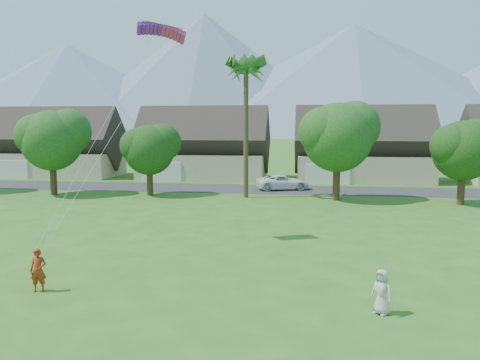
% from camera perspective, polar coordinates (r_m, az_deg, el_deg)
% --- Properties ---
extents(ground, '(500.00, 500.00, 0.00)m').
position_cam_1_polar(ground, '(14.98, -5.50, -19.28)').
color(ground, '#2D6019').
rests_on(ground, ground).
extents(street, '(90.00, 7.00, 0.01)m').
position_cam_1_polar(street, '(47.64, 3.92, -1.14)').
color(street, '#2D2D30').
rests_on(street, ground).
extents(kite_flyer, '(0.71, 0.55, 1.73)m').
position_cam_1_polar(kite_flyer, '(20.35, -23.38, -10.07)').
color(kite_flyer, '#A02F12').
rests_on(kite_flyer, ground).
extents(watcher, '(0.92, 0.90, 1.60)m').
position_cam_1_polar(watcher, '(17.40, 16.90, -12.90)').
color(watcher, '#B8BAB5').
rests_on(watcher, ground).
extents(parked_car, '(5.85, 3.95, 1.49)m').
position_cam_1_polar(parked_car, '(47.49, 5.25, -0.28)').
color(parked_car, white).
rests_on(parked_car, ground).
extents(mountain_ridge, '(540.00, 240.00, 70.00)m').
position_cam_1_polar(mountain_ridge, '(274.10, 9.47, 11.42)').
color(mountain_ridge, slate).
rests_on(mountain_ridge, ground).
extents(houses_row, '(72.75, 8.19, 8.86)m').
position_cam_1_polar(houses_row, '(56.23, 5.07, 3.58)').
color(houses_row, beige).
rests_on(houses_row, ground).
extents(tree_row, '(62.27, 6.67, 8.45)m').
position_cam_1_polar(tree_row, '(41.26, 1.81, 4.45)').
color(tree_row, '#47301C').
rests_on(tree_row, ground).
extents(fan_palm, '(3.00, 3.00, 13.80)m').
position_cam_1_polar(fan_palm, '(42.22, 0.74, 13.91)').
color(fan_palm, '#4C3D26').
rests_on(fan_palm, ground).
extents(parafoil_kite, '(2.83, 1.37, 0.50)m').
position_cam_1_polar(parafoil_kite, '(27.12, -9.52, 17.62)').
color(parafoil_kite, purple).
rests_on(parafoil_kite, ground).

